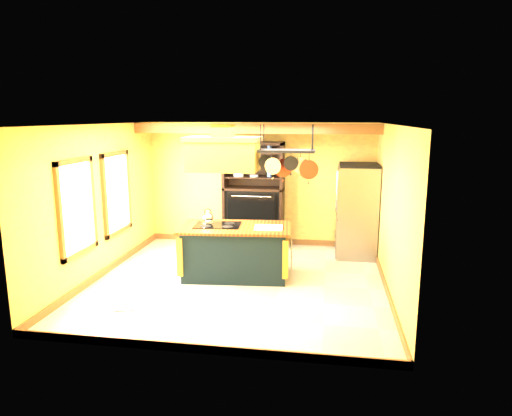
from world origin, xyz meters
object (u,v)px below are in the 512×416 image
(range_hood, at_px, (223,152))
(kitchen_island, at_px, (235,251))
(pot_rack, at_px, (288,158))
(refrigerator, at_px, (357,213))
(hutch, at_px, (254,207))

(range_hood, bearing_deg, kitchen_island, 0.16)
(pot_rack, distance_m, refrigerator, 2.41)
(hutch, bearing_deg, kitchen_island, -90.40)
(range_hood, bearing_deg, refrigerator, 34.19)
(refrigerator, bearing_deg, range_hood, -145.81)
(kitchen_island, xyz_separation_m, refrigerator, (2.20, 1.63, 0.43))
(kitchen_island, bearing_deg, range_hood, 175.06)
(refrigerator, distance_m, hutch, 2.21)
(kitchen_island, height_order, hutch, hutch)
(hutch, bearing_deg, refrigerator, -9.13)
(pot_rack, height_order, refrigerator, pot_rack)
(kitchen_island, relative_size, hutch, 0.88)
(kitchen_island, relative_size, range_hood, 1.59)
(refrigerator, height_order, hutch, hutch)
(range_hood, relative_size, hutch, 0.55)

